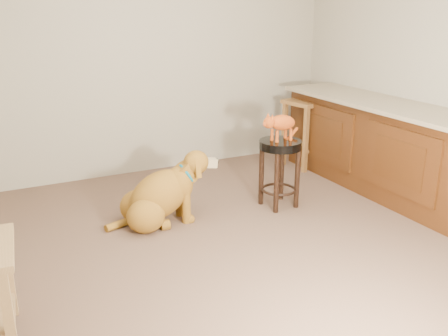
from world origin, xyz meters
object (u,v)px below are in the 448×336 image
tabby_kitten (280,124)px  padded_stool (280,160)px  wood_stool (305,132)px  golden_retriever (160,196)px

tabby_kitten → padded_stool: bearing=-5.7°
wood_stool → golden_retriever: wood_stool is taller
tabby_kitten → golden_retriever: bearing=169.0°
padded_stool → tabby_kitten: (-0.01, 0.00, 0.35)m
padded_stool → golden_retriever: size_ratio=0.61×
padded_stool → wood_stool: size_ratio=0.82×
padded_stool → wood_stool: (0.96, 0.93, -0.05)m
padded_stool → golden_retriever: bearing=173.5°
wood_stool → tabby_kitten: tabby_kitten is taller
wood_stool → golden_retriever: (-2.12, -0.80, -0.17)m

